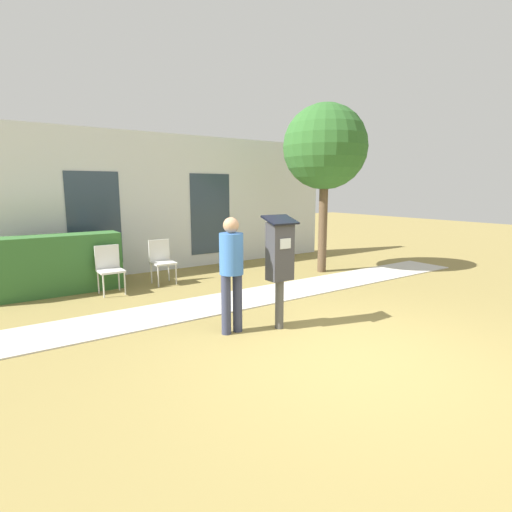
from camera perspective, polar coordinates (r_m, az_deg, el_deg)
The scene contains 9 objects.
ground_plane at distance 4.92m, azimuth 13.60°, elevation -14.02°, with size 40.00×40.00×0.00m, color olive.
sidewalk at distance 6.98m, azimuth -3.98°, elevation -6.50°, with size 12.00×1.10×0.02m.
building_facade at distance 9.72m, azimuth -14.24°, elevation 7.30°, with size 10.00×0.26×3.20m.
parking_meter at distance 5.48m, azimuth 3.43°, elevation -0.18°, with size 0.44×0.31×1.59m.
person_standing at distance 5.33m, azimuth -3.53°, elevation -1.44°, with size 0.32×0.32×1.58m.
outdoor_chair_left at distance 7.93m, azimuth -20.24°, elevation -1.27°, with size 0.44×0.44×0.90m.
outdoor_chair_middle at distance 8.44m, azimuth -13.36°, elevation -0.28°, with size 0.44×0.44×0.90m.
hedge_row at distance 8.27m, azimuth -27.28°, elevation -1.17°, with size 2.46×0.60×1.10m.
tree at distance 9.42m, azimuth 9.83°, elevation 14.98°, with size 1.90×1.90×3.82m.
Camera 1 is at (-3.41, -2.96, 1.96)m, focal length 28.00 mm.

